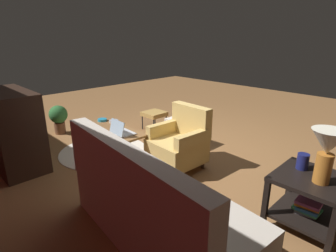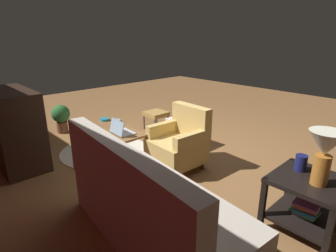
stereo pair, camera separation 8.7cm
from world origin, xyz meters
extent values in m
plane|color=olive|center=(0.00, 0.00, 0.00)|extent=(12.00, 12.00, 0.00)
cube|color=beige|center=(-1.14, 1.63, 0.22)|extent=(1.98, 1.03, 0.44)
cube|color=beige|center=(-1.10, 1.98, 0.72)|extent=(1.91, 0.35, 0.56)
ellipsoid|color=red|center=(-1.36, 1.65, 0.58)|extent=(0.42, 0.22, 0.28)
ellipsoid|color=white|center=(-0.91, 1.61, 0.58)|extent=(0.41, 0.18, 0.28)
cube|color=tan|center=(-0.27, 0.52, 0.26)|extent=(0.70, 0.70, 0.32)
cube|color=tan|center=(-0.28, 0.24, 0.64)|extent=(0.67, 0.18, 0.45)
cube|color=tan|center=(0.02, 0.50, 0.51)|extent=(0.13, 0.57, 0.18)
cube|color=tan|center=(-0.56, 0.54, 0.51)|extent=(0.13, 0.57, 0.18)
cylinder|color=#3F2819|center=(0.01, 0.77, 0.05)|extent=(0.05, 0.05, 0.10)
cylinder|color=#3F2819|center=(-0.52, 0.80, 0.05)|extent=(0.05, 0.05, 0.10)
cylinder|color=#3F2819|center=(-0.02, 0.24, 0.05)|extent=(0.05, 0.05, 0.10)
cylinder|color=#3F2819|center=(-0.55, 0.27, 0.05)|extent=(0.05, 0.05, 0.10)
cube|color=black|center=(-2.04, 0.54, 0.53)|extent=(0.64, 0.64, 0.04)
cube|color=black|center=(-2.04, 0.54, 0.14)|extent=(0.58, 0.58, 0.03)
cube|color=black|center=(-1.75, 0.25, 0.28)|extent=(0.05, 0.05, 0.55)
cube|color=black|center=(-2.33, 0.83, 0.28)|extent=(0.05, 0.05, 0.55)
cube|color=black|center=(-1.75, 0.83, 0.28)|extent=(0.05, 0.05, 0.55)
cylinder|color=#B26B26|center=(-2.12, 0.59, 0.69)|extent=(0.14, 0.14, 0.28)
cone|color=white|center=(-2.12, 0.59, 0.94)|extent=(0.30, 0.30, 0.22)
cylinder|color=navy|center=(-1.90, 0.44, 0.63)|extent=(0.11, 0.11, 0.16)
cube|color=#595960|center=(-2.04, 0.53, 0.17)|extent=(0.22, 0.20, 0.03)
cube|color=#338C4C|center=(-2.04, 0.54, 0.20)|extent=(0.24, 0.19, 0.02)
cube|color=#2D72B2|center=(-2.05, 0.55, 0.23)|extent=(0.22, 0.21, 0.03)
cube|color=orange|center=(-2.04, 0.53, 0.26)|extent=(0.24, 0.21, 0.03)
cube|color=#994C8C|center=(-2.05, 0.55, 0.29)|extent=(0.23, 0.18, 0.03)
cube|color=olive|center=(0.33, 0.98, 0.46)|extent=(0.56, 0.44, 0.03)
cylinder|color=olive|center=(0.08, 0.79, 0.22)|extent=(0.03, 0.03, 0.45)
cylinder|color=olive|center=(0.58, 0.79, 0.22)|extent=(0.03, 0.03, 0.45)
cylinder|color=olive|center=(0.08, 1.17, 0.22)|extent=(0.03, 0.03, 0.45)
cylinder|color=olive|center=(0.58, 1.17, 0.22)|extent=(0.03, 0.03, 0.45)
cube|color=silver|center=(0.33, 0.98, 0.49)|extent=(0.33, 0.24, 0.02)
cube|color=silver|center=(0.33, 1.09, 0.59)|extent=(0.32, 0.08, 0.20)
cube|color=black|center=(1.38, 2.12, 0.55)|extent=(1.10, 0.56, 1.10)
cube|color=black|center=(1.38, 2.10, 0.70)|extent=(0.88, 0.45, 0.56)
cube|color=black|center=(1.38, 2.14, 0.66)|extent=(0.64, 0.40, 0.48)
cube|color=#384C51|center=(1.38, 1.94, 0.66)|extent=(0.54, 0.01, 0.38)
cube|color=brown|center=(0.22, -0.15, 0.22)|extent=(0.44, 0.44, 0.44)
cube|color=silver|center=(0.22, -0.15, 0.46)|extent=(0.45, 0.45, 0.04)
cube|color=#994C8C|center=(0.23, -0.17, 0.49)|extent=(0.25, 0.16, 0.03)
cube|color=orange|center=(0.23, -0.15, 0.52)|extent=(0.19, 0.18, 0.02)
cube|color=red|center=(0.23, -0.15, 0.54)|extent=(0.27, 0.22, 0.03)
cylinder|color=yellow|center=(0.17, -0.20, 0.61)|extent=(0.08, 0.08, 0.10)
cube|color=#AD8442|center=(1.19, -0.37, 0.32)|extent=(0.40, 0.40, 0.08)
cylinder|color=#262628|center=(1.02, -0.54, 0.14)|extent=(0.02, 0.02, 0.28)
cylinder|color=#262628|center=(1.36, -0.54, 0.14)|extent=(0.02, 0.02, 0.28)
cylinder|color=#262628|center=(1.02, -0.20, 0.14)|extent=(0.02, 0.02, 0.28)
cylinder|color=#262628|center=(1.36, -0.20, 0.14)|extent=(0.02, 0.02, 0.28)
cylinder|color=beige|center=(0.95, 0.96, 0.01)|extent=(1.41, 1.41, 0.01)
cylinder|color=silver|center=(2.14, -0.04, 0.03)|extent=(0.20, 0.20, 0.05)
cylinder|color=teal|center=(2.40, 0.09, 0.03)|extent=(0.20, 0.20, 0.05)
cylinder|color=brown|center=(2.29, 1.09, 0.11)|extent=(0.20, 0.20, 0.22)
sphere|color=#2D6B33|center=(2.29, 1.09, 0.38)|extent=(0.34, 0.34, 0.34)
camera|label=1|loc=(-2.69, 3.09, 1.82)|focal=29.11mm
camera|label=2|loc=(-2.75, 3.02, 1.82)|focal=29.11mm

